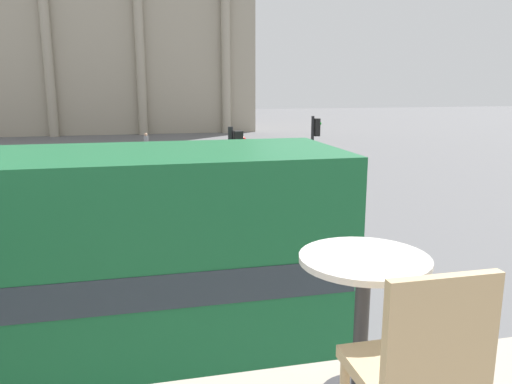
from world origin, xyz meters
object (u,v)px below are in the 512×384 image
at_px(plaza_building_left, 99,38).
at_px(pedestrian_olive, 185,222).
at_px(cafe_dining_table, 363,296).
at_px(traffic_light_near, 234,186).
at_px(car_white, 117,185).
at_px(pedestrian_grey, 146,143).
at_px(traffic_light_mid, 314,148).
at_px(cafe_chair_0, 419,370).

height_order(plaza_building_left, pedestrian_olive, plaza_building_left).
height_order(cafe_dining_table, traffic_light_near, cafe_dining_table).
bearing_deg(car_white, pedestrian_grey, 168.71).
bearing_deg(pedestrian_grey, traffic_light_near, 97.83).
height_order(cafe_dining_table, traffic_light_mid, cafe_dining_table).
xyz_separation_m(cafe_dining_table, plaza_building_left, (-4.89, 56.53, 5.94)).
bearing_deg(cafe_chair_0, car_white, 92.81).
bearing_deg(pedestrian_olive, car_white, -12.52).
relative_size(car_white, pedestrian_olive, 2.48).
bearing_deg(pedestrian_grey, car_white, 87.70).
bearing_deg(pedestrian_olive, pedestrian_grey, -27.21).
xyz_separation_m(plaza_building_left, traffic_light_near, (6.03, -47.13, -7.32)).
bearing_deg(traffic_light_mid, cafe_chair_0, -108.51).
relative_size(cafe_chair_0, car_white, 0.22).
distance_m(plaza_building_left, traffic_light_mid, 41.72).
distance_m(traffic_light_near, car_white, 11.06).
height_order(cafe_chair_0, traffic_light_mid, cafe_chair_0).
xyz_separation_m(cafe_dining_table, traffic_light_near, (1.13, 9.40, -1.38)).
height_order(plaza_building_left, pedestrian_grey, plaza_building_left).
height_order(pedestrian_olive, pedestrian_grey, pedestrian_olive).
bearing_deg(cafe_chair_0, plaza_building_left, 91.97).
xyz_separation_m(traffic_light_near, car_white, (-3.22, 10.41, -1.90)).
xyz_separation_m(cafe_dining_table, pedestrian_olive, (0.18, 12.32, -3.00)).
height_order(car_white, pedestrian_grey, pedestrian_grey).
relative_size(cafe_chair_0, traffic_light_near, 0.23).
xyz_separation_m(plaza_building_left, traffic_light_mid, (10.69, -39.63, -7.48)).
bearing_deg(car_white, traffic_light_near, 11.93).
height_order(traffic_light_mid, car_white, traffic_light_mid).
height_order(cafe_dining_table, plaza_building_left, plaza_building_left).
xyz_separation_m(cafe_chair_0, traffic_light_near, (1.19, 9.99, -1.36)).
distance_m(traffic_light_near, pedestrian_grey, 24.47).
distance_m(cafe_dining_table, cafe_chair_0, 0.59).
bearing_deg(pedestrian_grey, traffic_light_mid, 114.56).
bearing_deg(car_white, cafe_chair_0, 0.43).
bearing_deg(traffic_light_mid, pedestrian_olive, -140.75).
relative_size(cafe_dining_table, car_white, 0.17).
xyz_separation_m(plaza_building_left, pedestrian_olive, (5.07, -44.22, -8.94)).
xyz_separation_m(cafe_dining_table, traffic_light_mid, (5.80, 16.91, -1.54)).
distance_m(traffic_light_mid, car_white, 8.58).
bearing_deg(traffic_light_near, pedestrian_grey, 94.09).
distance_m(plaza_building_left, traffic_light_near, 48.07).
bearing_deg(cafe_dining_table, plaza_building_left, 94.95).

